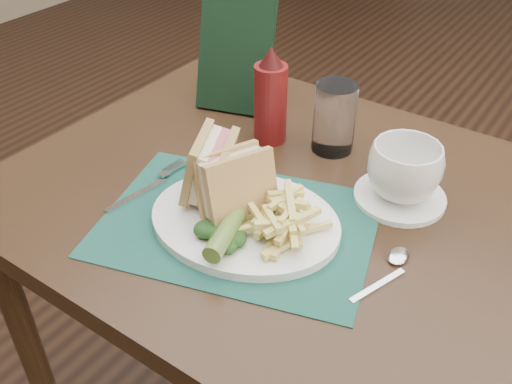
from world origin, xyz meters
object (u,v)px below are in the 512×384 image
at_px(sandwich_half_a, 197,165).
at_px(coffee_cup, 404,171).
at_px(check_presenter, 236,50).
at_px(table_main, 273,331).
at_px(plate, 245,221).
at_px(sandwich_half_b, 229,177).
at_px(ketchup_bottle, 271,95).
at_px(saucer, 399,197).
at_px(drinking_glass, 334,118).
at_px(placemat, 238,224).

relative_size(sandwich_half_a, coffee_cup, 0.92).
bearing_deg(check_presenter, table_main, -57.47).
xyz_separation_m(plate, sandwich_half_b, (-0.04, 0.01, 0.06)).
height_order(coffee_cup, check_presenter, check_presenter).
bearing_deg(sandwich_half_b, ketchup_bottle, 133.52).
height_order(saucer, drinking_glass, drinking_glass).
bearing_deg(placemat, drinking_glass, 87.28).
height_order(drinking_glass, ketchup_bottle, ketchup_bottle).
relative_size(sandwich_half_a, sandwich_half_b, 1.00).
bearing_deg(check_presenter, ketchup_bottle, -46.40).
bearing_deg(ketchup_bottle, placemat, -67.42).
relative_size(sandwich_half_b, saucer, 0.73).
xyz_separation_m(sandwich_half_a, sandwich_half_b, (0.06, 0.00, 0.00)).
bearing_deg(drinking_glass, sandwich_half_a, -110.57).
bearing_deg(sandwich_half_a, placemat, -33.14).
height_order(plate, sandwich_half_a, sandwich_half_a).
bearing_deg(plate, saucer, 39.52).
xyz_separation_m(placemat, check_presenter, (-0.24, 0.32, 0.12)).
bearing_deg(placemat, plate, 19.39).
bearing_deg(sandwich_half_a, drinking_glass, 44.50).
bearing_deg(ketchup_bottle, drinking_glass, 18.13).
relative_size(placemat, saucer, 2.78).
xyz_separation_m(saucer, coffee_cup, (0.00, 0.00, 0.05)).
distance_m(table_main, saucer, 0.43).
bearing_deg(drinking_glass, saucer, -24.29).
height_order(table_main, sandwich_half_b, sandwich_half_b).
height_order(sandwich_half_a, ketchup_bottle, ketchup_bottle).
relative_size(coffee_cup, check_presenter, 0.48).
relative_size(drinking_glass, ketchup_bottle, 0.70).
distance_m(saucer, drinking_glass, 0.19).
xyz_separation_m(placemat, plate, (0.01, 0.00, 0.01)).
distance_m(placemat, saucer, 0.27).
xyz_separation_m(placemat, saucer, (0.18, 0.20, 0.00)).
height_order(ketchup_bottle, check_presenter, check_presenter).
bearing_deg(table_main, sandwich_half_b, -100.63).
bearing_deg(ketchup_bottle, table_main, -52.04).
xyz_separation_m(saucer, drinking_glass, (-0.17, 0.08, 0.06)).
xyz_separation_m(sandwich_half_a, drinking_glass, (0.10, 0.27, -0.01)).
relative_size(table_main, placemat, 2.16).
height_order(table_main, placemat, placemat).
distance_m(placemat, check_presenter, 0.42).
height_order(sandwich_half_b, ketchup_bottle, ketchup_bottle).
xyz_separation_m(sandwich_half_b, coffee_cup, (0.21, 0.19, -0.02)).
distance_m(sandwich_half_a, check_presenter, 0.35).
bearing_deg(check_presenter, sandwich_half_a, -80.67).
height_order(coffee_cup, drinking_glass, drinking_glass).
bearing_deg(sandwich_half_b, placemat, -5.46).
distance_m(plate, sandwich_half_b, 0.07).
bearing_deg(ketchup_bottle, plate, -64.78).
xyz_separation_m(plate, sandwich_half_a, (-0.10, 0.01, 0.06)).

